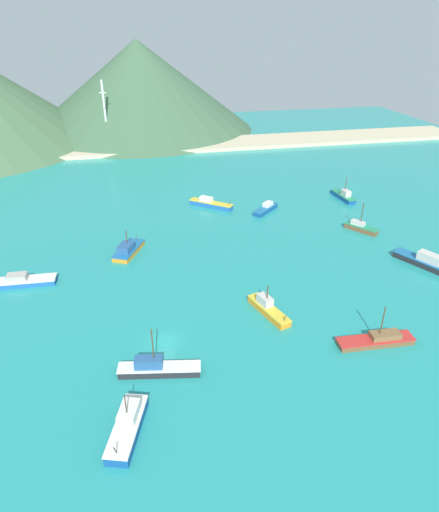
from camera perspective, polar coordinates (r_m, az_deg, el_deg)
The scene contains 15 objects.
ground at distance 90.53m, azimuth -8.86°, elevation 0.84°, with size 260.00×280.00×0.50m.
fishing_boat_0 at distance 88.75m, azimuth -11.60°, elevation 0.81°, with size 6.65×9.32×4.89m.
fishing_boat_2 at distance 59.76m, azimuth -7.98°, elevation -13.94°, with size 10.86×3.97×7.03m.
fishing_boat_4 at distance 84.08m, azimuth -23.67°, elevation -2.89°, with size 10.23×3.20×2.05m.
fishing_boat_5 at distance 109.41m, azimuth -1.16°, elevation 6.70°, with size 9.99×8.62×2.59m.
fishing_boat_6 at distance 118.54m, azimuth 15.53°, elevation 7.41°, with size 2.90×9.18×5.79m.
fishing_boat_7 at distance 90.83m, azimuth 24.62°, elevation -0.56°, with size 7.07×10.72×2.83m.
fishing_boat_8 at distance 101.16m, azimuth 17.55°, elevation 3.50°, with size 5.75×7.03×6.37m.
fishing_boat_9 at distance 107.26m, azimuth 5.94°, elevation 6.04°, with size 7.51×7.18×2.06m.
fishing_boat_10 at distance 70.19m, azimuth 6.19°, elevation -6.65°, with size 4.69×9.25×4.76m.
fishing_boat_11 at distance 53.61m, azimuth -11.64°, elevation -20.39°, with size 5.21×9.25×5.23m.
fishing_boat_12 at distance 67.65m, azimuth 19.46°, elevation -10.04°, with size 11.12×2.98×6.22m.
beach_strip at distance 163.37m, azimuth -10.93°, elevation 13.35°, with size 247.00×17.86×1.20m, color beige.
hill_central at distance 193.51m, azimuth -10.21°, elevation 20.61°, with size 90.93×90.93×33.99m.
radio_tower at distance 164.90m, azimuth -14.37°, elevation 17.08°, with size 2.28×1.82×22.80m.
Camera 1 is at (-2.98, -50.74, 40.58)m, focal length 31.37 mm.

